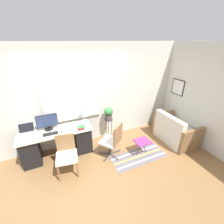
# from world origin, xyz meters

# --- Properties ---
(ground_plane) EXTENTS (14.00, 14.00, 0.00)m
(ground_plane) POSITION_xyz_m (0.00, 0.00, 0.00)
(ground_plane) COLOR olive
(wall_back_with_window) EXTENTS (9.00, 0.12, 2.70)m
(wall_back_with_window) POSITION_xyz_m (-0.01, 0.67, 1.35)
(wall_back_with_window) COLOR silver
(wall_back_with_window) RESTS_ON ground_plane
(wall_right_with_picture) EXTENTS (0.08, 9.00, 2.70)m
(wall_right_with_picture) POSITION_xyz_m (2.95, 0.00, 1.35)
(wall_right_with_picture) COLOR silver
(wall_right_with_picture) RESTS_ON ground_plane
(desk) EXTENTS (1.72, 0.59, 0.74)m
(desk) POSITION_xyz_m (-0.74, 0.29, 0.39)
(desk) COLOR beige
(desk) RESTS_ON ground_plane
(laptop) EXTENTS (0.35, 0.35, 0.23)m
(laptop) POSITION_xyz_m (-1.35, 0.41, 0.79)
(laptop) COLOR #B7B7BC
(laptop) RESTS_ON desk
(monitor) EXTENTS (0.48, 0.20, 0.40)m
(monitor) POSITION_xyz_m (-0.88, 0.44, 0.95)
(monitor) COLOR black
(monitor) RESTS_ON desk
(keyboard) EXTENTS (0.34, 0.12, 0.02)m
(keyboard) POSITION_xyz_m (-0.86, 0.20, 0.75)
(keyboard) COLOR black
(keyboard) RESTS_ON desk
(mouse) EXTENTS (0.03, 0.06, 0.03)m
(mouse) POSITION_xyz_m (-0.61, 0.17, 0.75)
(mouse) COLOR black
(mouse) RESTS_ON desk
(desk_lamp) EXTENTS (0.14, 0.14, 0.38)m
(desk_lamp) POSITION_xyz_m (-0.01, 0.46, 1.03)
(desk_lamp) COLOR #ADADB2
(desk_lamp) RESTS_ON desk
(book_stack) EXTENTS (0.18, 0.16, 0.09)m
(book_stack) POSITION_xyz_m (-0.15, 0.12, 0.78)
(book_stack) COLOR purple
(book_stack) RESTS_ON desk
(desk_chair_wooden) EXTENTS (0.50, 0.51, 0.88)m
(desk_chair_wooden) POSITION_xyz_m (-0.61, -0.32, 0.48)
(desk_chair_wooden) COLOR olive
(desk_chair_wooden) RESTS_ON ground_plane
(office_chair_swivel) EXTENTS (0.62, 0.63, 0.94)m
(office_chair_swivel) POSITION_xyz_m (0.51, -0.28, 0.47)
(office_chair_swivel) COLOR #47474C
(office_chair_swivel) RESTS_ON ground_plane
(couch_loveseat) EXTENTS (0.76, 1.19, 0.86)m
(couch_loveseat) POSITION_xyz_m (2.44, -0.42, 0.30)
(couch_loveseat) COLOR silver
(couch_loveseat) RESTS_ON ground_plane
(plant_stand) EXTENTS (0.22, 0.22, 0.67)m
(plant_stand) POSITION_xyz_m (0.71, 0.43, 0.57)
(plant_stand) COLOR #333338
(plant_stand) RESTS_ON ground_plane
(potted_plant) EXTENTS (0.25, 0.25, 0.36)m
(potted_plant) POSITION_xyz_m (0.71, 0.43, 0.87)
(potted_plant) COLOR #514C47
(potted_plant) RESTS_ON plant_stand
(floor_rug_striped) EXTENTS (1.44, 0.57, 0.01)m
(floor_rug_striped) POSITION_xyz_m (1.11, -0.61, 0.00)
(floor_rug_striped) COLOR slate
(floor_rug_striped) RESTS_ON ground_plane
(folding_stool) EXTENTS (0.39, 0.33, 0.40)m
(folding_stool) POSITION_xyz_m (1.24, -0.53, 0.35)
(folding_stool) COLOR #93337A
(folding_stool) RESTS_ON ground_plane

